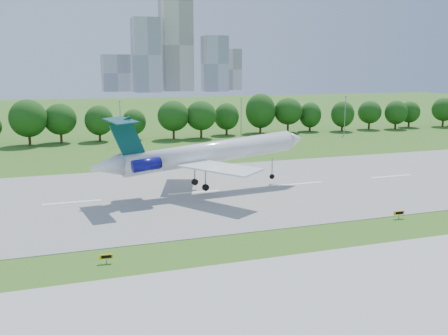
% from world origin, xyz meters
% --- Properties ---
extents(ground, '(600.00, 600.00, 0.00)m').
position_xyz_m(ground, '(0.00, 0.00, 0.00)').
color(ground, '#2F5E18').
rests_on(ground, ground).
extents(runway, '(400.00, 45.00, 0.08)m').
position_xyz_m(runway, '(0.00, 25.00, 0.04)').
color(runway, gray).
rests_on(runway, ground).
extents(tree_line, '(288.40, 8.40, 10.40)m').
position_xyz_m(tree_line, '(0.00, 92.00, 6.19)').
color(tree_line, '#382314').
rests_on(tree_line, ground).
extents(light_poles, '(175.90, 0.25, 12.19)m').
position_xyz_m(light_poles, '(-2.50, 82.00, 6.34)').
color(light_poles, gray).
rests_on(light_poles, ground).
extents(skyline, '(127.00, 52.00, 80.00)m').
position_xyz_m(skyline, '(100.16, 390.61, 30.46)').
color(skyline, '#B2B2B7').
rests_on(skyline, ground).
extents(airliner, '(39.37, 28.37, 12.71)m').
position_xyz_m(airliner, '(21.12, 24.73, 6.83)').
color(airliner, white).
rests_on(airliner, ground).
extents(taxi_sign_centre, '(1.47, 0.29, 1.03)m').
position_xyz_m(taxi_sign_centre, '(2.69, -2.06, 0.76)').
color(taxi_sign_centre, gray).
rests_on(taxi_sign_centre, ground).
extents(taxi_sign_right, '(1.62, 0.30, 1.13)m').
position_xyz_m(taxi_sign_right, '(43.58, 1.44, 0.83)').
color(taxi_sign_right, gray).
rests_on(taxi_sign_right, ground).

